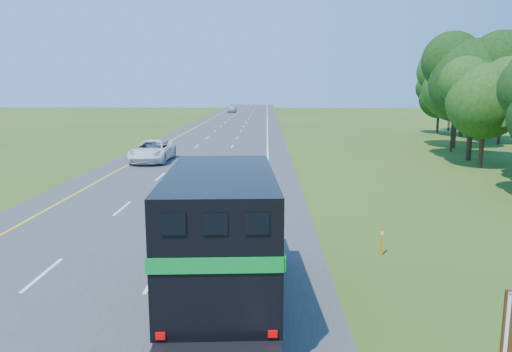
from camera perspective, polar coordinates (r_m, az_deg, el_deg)
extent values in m
cube|color=#38383A|center=(54.77, -4.45, 3.74)|extent=(15.00, 260.00, 0.04)
cube|color=yellow|center=(55.58, -10.11, 3.74)|extent=(0.15, 260.00, 0.01)
cube|color=white|center=(54.50, 1.33, 3.77)|extent=(0.15, 260.00, 0.01)
cylinder|color=black|center=(17.63, -7.22, -7.74)|extent=(0.45, 1.21, 1.19)
cylinder|color=black|center=(17.58, 0.23, -7.72)|extent=(0.45, 1.21, 1.19)
cylinder|color=black|center=(12.83, -9.30, -14.79)|extent=(0.45, 1.21, 1.19)
cylinder|color=black|center=(12.75, 1.20, -14.82)|extent=(0.45, 1.21, 1.19)
cylinder|color=black|center=(11.68, -10.12, -17.45)|extent=(0.45, 1.21, 1.19)
cylinder|color=black|center=(11.59, 1.59, -17.51)|extent=(0.45, 1.21, 1.19)
cube|color=black|center=(14.27, -3.84, -11.48)|extent=(3.09, 8.77, 0.30)
cube|color=black|center=(17.11, -3.56, -3.69)|extent=(2.75, 2.09, 2.05)
cube|color=black|center=(17.96, -3.50, -1.26)|extent=(2.37, 0.20, 0.65)
cube|color=black|center=(13.03, -4.02, -6.00)|extent=(3.06, 6.40, 2.97)
cube|color=#078427|center=(9.99, -4.62, -10.17)|extent=(2.69, 0.20, 0.32)
cube|color=#078427|center=(13.11, -10.05, -5.36)|extent=(0.41, 6.25, 0.32)
cube|color=#078427|center=(13.02, 2.04, -5.32)|extent=(0.41, 6.25, 0.32)
cube|color=black|center=(9.80, -9.44, -5.47)|extent=(0.49, 0.07, 0.43)
cube|color=black|center=(9.73, -4.69, -5.47)|extent=(0.49, 0.07, 0.43)
cube|color=black|center=(9.73, 0.09, -5.45)|extent=(0.49, 0.07, 0.43)
cube|color=#B20505|center=(10.70, -10.87, -17.51)|extent=(0.20, 0.05, 0.15)
cube|color=#B20505|center=(10.60, 1.92, -17.59)|extent=(0.20, 0.05, 0.15)
imported|color=silver|center=(41.67, -11.77, 2.83)|extent=(2.95, 6.32, 1.75)
imported|color=#B1B2B8|center=(123.64, -2.77, 7.64)|extent=(2.26, 4.86, 1.61)
cube|color=orange|center=(18.70, 14.17, -7.22)|extent=(0.08, 0.04, 1.09)
cube|color=white|center=(18.62, 14.21, -6.35)|extent=(0.09, 0.05, 0.12)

